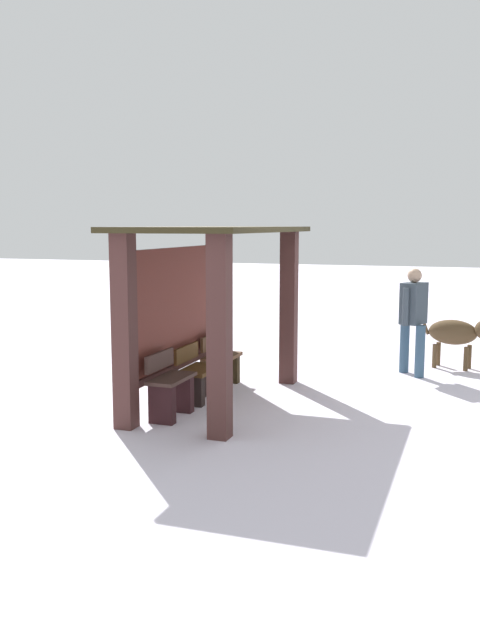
# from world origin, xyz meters

# --- Properties ---
(ground_plane) EXTENTS (60.00, 60.00, 0.00)m
(ground_plane) POSITION_xyz_m (0.00, 0.00, 0.00)
(ground_plane) COLOR silver
(bus_shelter) EXTENTS (3.16, 1.57, 2.19)m
(bus_shelter) POSITION_xyz_m (0.00, 0.16, 1.45)
(bus_shelter) COLOR #462825
(bus_shelter) RESTS_ON ground
(bench_left_inside) EXTENTS (0.71, 0.34, 0.76)m
(bench_left_inside) POSITION_xyz_m (-0.81, 0.27, 0.32)
(bench_left_inside) COLOR #432E28
(bench_left_inside) RESTS_ON ground
(bench_center_inside) EXTENTS (0.71, 0.38, 0.70)m
(bench_center_inside) POSITION_xyz_m (0.00, 0.27, 0.29)
(bench_center_inside) COLOR #4D3116
(bench_center_inside) RESTS_ON ground
(bench_right_inside) EXTENTS (0.71, 0.36, 0.72)m
(bench_right_inside) POSITION_xyz_m (0.81, 0.27, 0.30)
(bench_right_inside) COLOR #52351F
(bench_right_inside) RESTS_ON ground
(person_walking) EXTENTS (0.60, 0.43, 1.58)m
(person_walking) POSITION_xyz_m (2.43, -2.15, 0.92)
(person_walking) COLOR #3C4953
(person_walking) RESTS_ON ground
(dog) EXTENTS (0.50, 1.11, 0.79)m
(dog) POSITION_xyz_m (3.12, -2.77, 0.56)
(dog) COLOR brown
(dog) RESTS_ON ground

